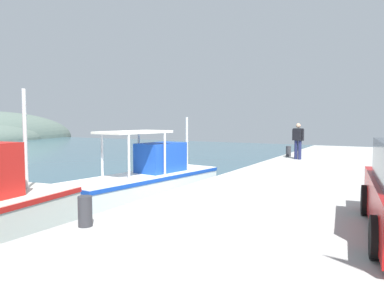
# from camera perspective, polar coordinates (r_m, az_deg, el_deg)

# --- Properties ---
(quay_pier) EXTENTS (36.00, 10.00, 0.80)m
(quay_pier) POSITION_cam_1_polar(r_m,az_deg,el_deg) (10.39, 26.75, -9.46)
(quay_pier) COLOR #B2B2AD
(quay_pier) RESTS_ON ground
(fishing_boat_third) EXTENTS (6.54, 2.71, 2.78)m
(fishing_boat_third) POSITION_cam_1_polar(r_m,az_deg,el_deg) (13.49, -6.63, -5.15)
(fishing_boat_third) COLOR white
(fishing_boat_third) RESTS_ON ground
(fisherman_standing) EXTENTS (0.36, 0.59, 1.71)m
(fisherman_standing) POSITION_cam_1_polar(r_m,az_deg,el_deg) (18.46, 15.78, 0.68)
(fisherman_standing) COLOR #1E234C
(fisherman_standing) RESTS_ON quay_pier
(mooring_bollard_nearest) EXTENTS (0.25, 0.25, 0.55)m
(mooring_bollard_nearest) POSITION_cam_1_polar(r_m,az_deg,el_deg) (7.06, -15.90, -9.78)
(mooring_bollard_nearest) COLOR #333338
(mooring_bollard_nearest) RESTS_ON quay_pier
(mooring_bollard_second) EXTENTS (0.26, 0.26, 0.54)m
(mooring_bollard_second) POSITION_cam_1_polar(r_m,az_deg,el_deg) (19.70, 14.41, -1.08)
(mooring_bollard_second) COLOR #333338
(mooring_bollard_second) RESTS_ON quay_pier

